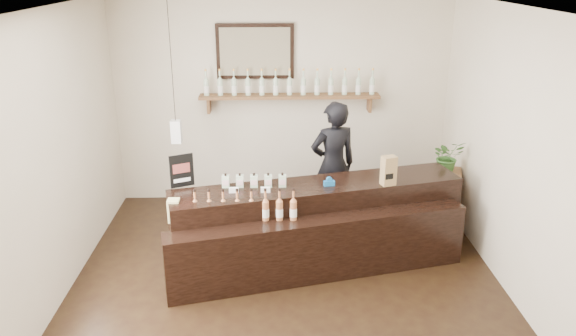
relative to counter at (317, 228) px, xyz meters
The scene contains 10 objects.
ground 0.80m from the counter, 121.02° to the right, with size 5.00×5.00×0.00m, color black.
room_shell 1.45m from the counter, 121.02° to the right, with size 5.00×5.00×5.00m.
back_wall_decor 2.29m from the counter, 105.35° to the left, with size 2.66×0.96×1.69m.
counter is the anchor object (origin of this frame).
promo_sign 1.60m from the counter, behind, with size 0.24×0.13×0.36m.
paper_bag 1.00m from the counter, ahead, with size 0.18×0.15×0.33m.
tape_dispenser 0.54m from the counter, 30.03° to the left, with size 0.13×0.06×0.10m.
side_cabinet 1.86m from the counter, 27.30° to the left, with size 0.50×0.60×0.75m.
potted_plant 1.93m from the counter, 27.30° to the left, with size 0.37×0.32×0.42m, color #346126.
shopkeeper 1.12m from the counter, 74.71° to the left, with size 0.67×0.44×1.84m, color black.
Camera 1 is at (-0.14, -4.97, 3.19)m, focal length 35.00 mm.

